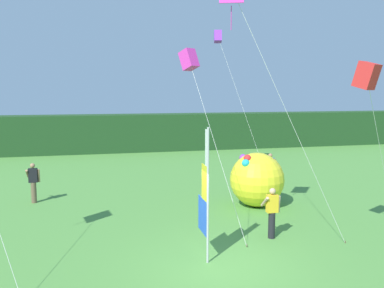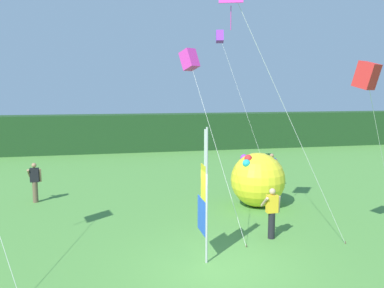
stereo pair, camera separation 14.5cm
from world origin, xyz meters
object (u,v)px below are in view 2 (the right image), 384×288
object	(u,v)px
kite_purple_box_3	(220,37)
kite_red_box_0	(367,76)
person_far_left	(272,212)
kite_magenta_box_2	(190,60)
banner_flag	(204,196)
person_mid_field	(271,170)
person_near_banner	(35,181)
inflatable_balloon	(258,180)
kite_magenta_diamond_1	(236,0)

from	to	relation	value
kite_purple_box_3	kite_red_box_0	bearing A→B (deg)	-87.74
person_far_left	kite_magenta_box_2	size ratio (longest dim) A/B	0.26
banner_flag	person_mid_field	world-z (taller)	banner_flag
banner_flag	person_near_banner	size ratio (longest dim) A/B	2.21
banner_flag	person_near_banner	bearing A→B (deg)	127.36
kite_red_box_0	kite_magenta_box_2	size ratio (longest dim) A/B	0.89
banner_flag	person_far_left	distance (m)	2.87
inflatable_balloon	kite_red_box_0	world-z (taller)	kite_red_box_0
person_near_banner	person_far_left	xyz separation A→B (m)	(8.05, -6.21, -0.03)
kite_magenta_diamond_1	kite_purple_box_3	size ratio (longest dim) A/B	1.00
kite_red_box_0	kite_purple_box_3	world-z (taller)	kite_purple_box_3
kite_red_box_0	person_near_banner	bearing A→B (deg)	141.79
inflatable_balloon	kite_red_box_0	distance (m)	6.66
person_far_left	kite_red_box_0	distance (m)	4.96
inflatable_balloon	kite_magenta_box_2	world-z (taller)	kite_magenta_box_2
person_near_banner	banner_flag	bearing A→B (deg)	-52.64
banner_flag	person_mid_field	xyz separation A→B (m)	(5.21, 7.20, -0.87)
person_mid_field	kite_red_box_0	bearing A→B (deg)	-95.40
banner_flag	kite_magenta_box_2	world-z (taller)	kite_magenta_box_2
inflatable_balloon	kite_purple_box_3	size ratio (longest dim) A/B	0.27
kite_red_box_0	kite_magenta_diamond_1	bearing A→B (deg)	150.66
person_far_left	kite_purple_box_3	distance (m)	12.90
banner_flag	person_mid_field	bearing A→B (deg)	54.11
kite_magenta_box_2	kite_purple_box_3	distance (m)	8.83
person_far_left	person_near_banner	bearing A→B (deg)	142.37
inflatable_balloon	kite_purple_box_3	xyz separation A→B (m)	(0.52, 7.27, 6.62)
person_far_left	inflatable_balloon	size ratio (longest dim) A/B	0.74
person_near_banner	person_mid_field	size ratio (longest dim) A/B	0.98
banner_flag	person_near_banner	xyz separation A→B (m)	(-5.54, 7.26, -0.89)
person_far_left	kite_magenta_diamond_1	distance (m)	6.60
kite_red_box_0	banner_flag	bearing A→B (deg)	172.05
banner_flag	person_mid_field	distance (m)	8.93
inflatable_balloon	kite_red_box_0	xyz separation A→B (m)	(1.01, -5.23, 4.00)
kite_red_box_0	kite_purple_box_3	size ratio (longest dim) A/B	0.68
banner_flag	kite_magenta_diamond_1	distance (m)	5.82
person_mid_field	kite_magenta_box_2	size ratio (longest dim) A/B	0.28
kite_magenta_diamond_1	person_far_left	bearing A→B (deg)	-5.86
banner_flag	kite_red_box_0	distance (m)	5.60
kite_red_box_0	person_far_left	bearing A→B (deg)	139.52
person_near_banner	kite_purple_box_3	distance (m)	12.59
person_far_left	inflatable_balloon	world-z (taller)	inflatable_balloon
person_near_banner	inflatable_balloon	world-z (taller)	inflatable_balloon
person_near_banner	kite_red_box_0	bearing A→B (deg)	-38.21
banner_flag	kite_red_box_0	xyz separation A→B (m)	(4.47, -0.62, 3.32)
kite_magenta_box_2	banner_flag	bearing A→B (deg)	-96.76
kite_purple_box_3	inflatable_balloon	bearing A→B (deg)	-94.07
banner_flag	kite_red_box_0	bearing A→B (deg)	-7.95
person_near_banner	inflatable_balloon	distance (m)	9.39
person_mid_field	person_near_banner	bearing A→B (deg)	179.71
inflatable_balloon	banner_flag	bearing A→B (deg)	-126.92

